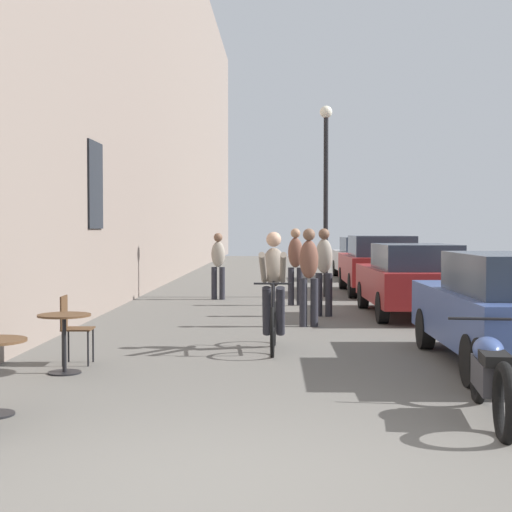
{
  "coord_description": "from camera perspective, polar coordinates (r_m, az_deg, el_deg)",
  "views": [
    {
      "loc": [
        0.43,
        -5.17,
        1.75
      ],
      "look_at": [
        -0.21,
        14.98,
        1.04
      ],
      "focal_mm": 53.49,
      "sensor_mm": 36.0,
      "label": 1
    }
  ],
  "objects": [
    {
      "name": "pedestrian_mid",
      "position": [
        15.3,
        5.1,
        -0.81
      ],
      "size": [
        0.37,
        0.29,
        1.76
      ],
      "color": "#26262D",
      "rests_on": "ground_plane"
    },
    {
      "name": "cafe_table_mid",
      "position": [
        9.56,
        -14.15,
        -5.43
      ],
      "size": [
        0.64,
        0.64,
        0.72
      ],
      "color": "black",
      "rests_on": "ground_plane"
    },
    {
      "name": "parked_car_nearest",
      "position": [
        10.16,
        18.46,
        -3.71
      ],
      "size": [
        1.76,
        4.1,
        1.46
      ],
      "color": "#384C84",
      "rests_on": "ground_plane"
    },
    {
      "name": "parked_car_third",
      "position": [
        20.84,
        9.17,
        -0.57
      ],
      "size": [
        1.87,
        4.42,
        1.57
      ],
      "color": "maroon",
      "rests_on": "ground_plane"
    },
    {
      "name": "cafe_chair_mid_toward_street",
      "position": [
        10.17,
        -13.59,
        -5.0
      ],
      "size": [
        0.4,
        0.4,
        0.89
      ],
      "color": "black",
      "rests_on": "ground_plane"
    },
    {
      "name": "street_lamp",
      "position": [
        19.69,
        5.25,
        5.98
      ],
      "size": [
        0.32,
        0.32,
        4.9
      ],
      "color": "black",
      "rests_on": "ground_plane"
    },
    {
      "name": "building_facade_left",
      "position": [
        20.18,
        -9.73,
        16.29
      ],
      "size": [
        0.54,
        68.0,
        13.46
      ],
      "color": "gray",
      "rests_on": "ground_plane"
    },
    {
      "name": "pedestrian_far",
      "position": [
        17.45,
        2.97,
        -0.45
      ],
      "size": [
        0.35,
        0.25,
        1.77
      ],
      "color": "#26262D",
      "rests_on": "ground_plane"
    },
    {
      "name": "ground_plane",
      "position": [
        5.48,
        -2.95,
        -16.64
      ],
      "size": [
        88.0,
        88.0,
        0.0
      ],
      "primitive_type": "plane",
      "color": "#5B5954"
    },
    {
      "name": "parked_car_second",
      "position": [
        15.63,
        11.53,
        -1.66
      ],
      "size": [
        1.81,
        4.13,
        1.46
      ],
      "color": "maroon",
      "rests_on": "ground_plane"
    },
    {
      "name": "parked_car_fourth",
      "position": [
        26.97,
        7.93,
        -0.09
      ],
      "size": [
        1.82,
        4.15,
        1.47
      ],
      "color": "#B7B7BC",
      "rests_on": "ground_plane"
    },
    {
      "name": "parked_motorcycle",
      "position": [
        7.44,
        17.1,
        -8.5
      ],
      "size": [
        0.62,
        2.14,
        0.92
      ],
      "color": "black",
      "rests_on": "ground_plane"
    },
    {
      "name": "cyclist_on_bicycle",
      "position": [
        11.1,
        1.32,
        -2.84
      ],
      "size": [
        0.52,
        1.76,
        1.74
      ],
      "color": "black",
      "rests_on": "ground_plane"
    },
    {
      "name": "pedestrian_furthest",
      "position": [
        18.91,
        -2.85,
        -0.46
      ],
      "size": [
        0.36,
        0.26,
        1.65
      ],
      "color": "#26262D",
      "rests_on": "ground_plane"
    },
    {
      "name": "pedestrian_near",
      "position": [
        13.66,
        3.98,
        -1.15
      ],
      "size": [
        0.37,
        0.28,
        1.76
      ],
      "color": "#26262D",
      "rests_on": "ground_plane"
    }
  ]
}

